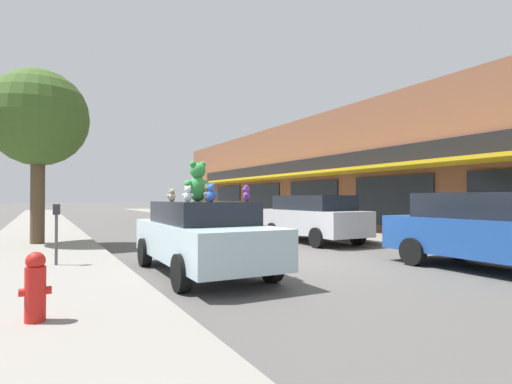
% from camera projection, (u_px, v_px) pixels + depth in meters
% --- Properties ---
extents(ground_plane, '(260.00, 260.00, 0.00)m').
position_uv_depth(ground_plane, '(297.00, 261.00, 9.57)').
color(ground_plane, '#514F4C').
extents(sidewalk_near, '(3.08, 90.00, 0.12)m').
position_uv_depth(sidewalk_near, '(42.00, 281.00, 7.00)').
color(sidewalk_near, gray).
rests_on(sidewalk_near, ground_plane).
extents(sidewalk_far, '(3.08, 90.00, 0.12)m').
position_uv_depth(sidewalk_far, '(444.00, 246.00, 12.13)').
color(sidewalk_far, gray).
rests_on(sidewalk_far, ground_plane).
extents(storefront_row, '(12.51, 36.57, 5.79)m').
position_uv_depth(storefront_row, '(388.00, 174.00, 23.09)').
color(storefront_row, brown).
rests_on(storefront_row, ground_plane).
extents(plush_art_car, '(1.93, 4.49, 1.45)m').
position_uv_depth(plush_art_car, '(202.00, 235.00, 8.05)').
color(plush_art_car, '#ADC6D1').
rests_on(plush_art_car, ground_plane).
extents(teddy_bear_giant, '(0.64, 0.43, 0.85)m').
position_uv_depth(teddy_bear_giant, '(198.00, 182.00, 8.39)').
color(teddy_bear_giant, green).
rests_on(teddy_bear_giant, plush_art_car).
extents(teddy_bear_blue, '(0.22, 0.23, 0.34)m').
position_uv_depth(teddy_bear_blue, '(211.00, 193.00, 7.12)').
color(teddy_bear_blue, blue).
rests_on(teddy_bear_blue, plush_art_car).
extents(teddy_bear_cream, '(0.21, 0.13, 0.28)m').
position_uv_depth(teddy_bear_cream, '(171.00, 195.00, 8.77)').
color(teddy_bear_cream, beige).
rests_on(teddy_bear_cream, plush_art_car).
extents(teddy_bear_brown, '(0.21, 0.27, 0.36)m').
position_uv_depth(teddy_bear_brown, '(208.00, 193.00, 8.17)').
color(teddy_bear_brown, olive).
rests_on(teddy_bear_brown, plush_art_car).
extents(teddy_bear_purple, '(0.18, 0.24, 0.32)m').
position_uv_depth(teddy_bear_purple, '(246.00, 194.00, 7.63)').
color(teddy_bear_purple, purple).
rests_on(teddy_bear_purple, plush_art_car).
extents(teddy_bear_white, '(0.21, 0.19, 0.29)m').
position_uv_depth(teddy_bear_white, '(188.00, 194.00, 7.07)').
color(teddy_bear_white, white).
rests_on(teddy_bear_white, plush_art_car).
extents(teddy_bear_red, '(0.17, 0.15, 0.23)m').
position_uv_depth(teddy_bear_red, '(172.00, 196.00, 8.88)').
color(teddy_bear_red, red).
rests_on(teddy_bear_red, plush_art_car).
extents(parked_car_far_left, '(1.86, 4.70, 1.63)m').
position_uv_depth(parked_car_far_left, '(500.00, 230.00, 8.10)').
color(parked_car_far_left, '#1E4793').
rests_on(parked_car_far_left, ground_plane).
extents(parked_car_far_center, '(1.83, 4.22, 1.60)m').
position_uv_depth(parked_car_far_center, '(313.00, 217.00, 13.66)').
color(parked_car_far_center, '#B7B7BC').
rests_on(parked_car_far_center, ground_plane).
extents(street_tree, '(2.98, 2.98, 5.37)m').
position_uv_depth(street_tree, '(38.00, 119.00, 12.32)').
color(street_tree, brown).
rests_on(street_tree, sidewalk_near).
extents(fire_hydrant, '(0.33, 0.22, 0.79)m').
position_uv_depth(fire_hydrant, '(35.00, 287.00, 4.52)').
color(fire_hydrant, red).
rests_on(fire_hydrant, sidewalk_near).
extents(parking_meter, '(0.14, 0.10, 1.27)m').
position_uv_depth(parking_meter, '(56.00, 226.00, 8.34)').
color(parking_meter, '#4C4C51').
rests_on(parking_meter, sidewalk_near).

